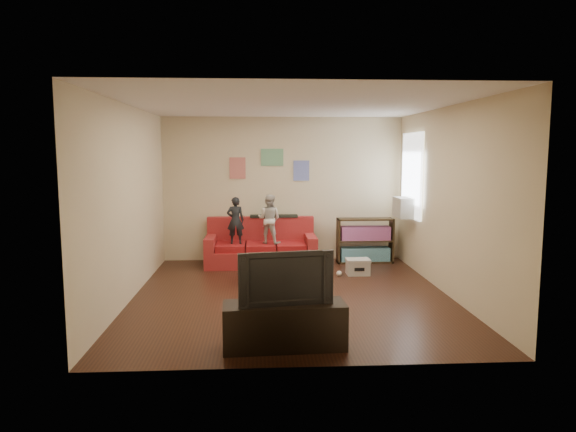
{
  "coord_description": "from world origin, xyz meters",
  "views": [
    {
      "loc": [
        -0.47,
        -7.19,
        2.05
      ],
      "look_at": [
        0.0,
        0.8,
        1.05
      ],
      "focal_mm": 32.0,
      "sensor_mm": 36.0,
      "label": 1
    }
  ],
  "objects": [
    {
      "name": "tissue",
      "position": [
        0.87,
        1.08,
        0.05
      ],
      "size": [
        0.11,
        0.11,
        0.09
      ],
      "primitive_type": "sphere",
      "rotation": [
        0.0,
        0.0,
        -0.29
      ],
      "color": "white",
      "rests_on": "ground"
    },
    {
      "name": "window",
      "position": [
        2.22,
        1.65,
        1.64
      ],
      "size": [
        0.04,
        1.08,
        1.48
      ],
      "primitive_type": "cube",
      "color": "white",
      "rests_on": "room_shell"
    },
    {
      "name": "television",
      "position": [
        -0.2,
        -1.99,
        0.77
      ],
      "size": [
        1.0,
        0.28,
        0.57
      ],
      "primitive_type": "imported",
      "rotation": [
        0.0,
        0.0,
        0.15
      ],
      "color": "black",
      "rests_on": "tv_stand"
    },
    {
      "name": "artwork_left",
      "position": [
        -0.85,
        2.48,
        1.75
      ],
      "size": [
        0.3,
        0.01,
        0.4
      ],
      "primitive_type": "cube",
      "color": "#D87266",
      "rests_on": "room_shell"
    },
    {
      "name": "room_shell",
      "position": [
        0.0,
        0.0,
        1.35
      ],
      "size": [
        4.52,
        5.02,
        2.72
      ],
      "color": "#3A1E13",
      "rests_on": "ground"
    },
    {
      "name": "artwork_right",
      "position": [
        0.35,
        2.48,
        1.7
      ],
      "size": [
        0.3,
        0.01,
        0.38
      ],
      "primitive_type": "cube",
      "color": "#727FCC",
      "rests_on": "room_shell"
    },
    {
      "name": "tv_stand",
      "position": [
        -0.2,
        -1.99,
        0.24
      ],
      "size": [
        1.3,
        0.49,
        0.48
      ],
      "primitive_type": "cube",
      "rotation": [
        0.0,
        0.0,
        0.05
      ],
      "color": "black",
      "rests_on": "ground"
    },
    {
      "name": "game_controller",
      "position": [
        -0.11,
        0.82,
        0.42
      ],
      "size": [
        0.14,
        0.04,
        0.03
      ],
      "primitive_type": "cube",
      "rotation": [
        0.0,
        0.0,
        0.03
      ],
      "color": "white",
      "rests_on": "coffee_table"
    },
    {
      "name": "artwork_center",
      "position": [
        -0.2,
        2.48,
        1.95
      ],
      "size": [
        0.42,
        0.01,
        0.32
      ],
      "primitive_type": "cube",
      "color": "#72B27F",
      "rests_on": "room_shell"
    },
    {
      "name": "bookshelf",
      "position": [
        1.51,
        2.13,
        0.37
      ],
      "size": [
        1.04,
        0.31,
        0.83
      ],
      "color": "#342715",
      "rests_on": "ground"
    },
    {
      "name": "child_b",
      "position": [
        -0.27,
        1.9,
        0.86
      ],
      "size": [
        0.52,
        0.47,
        0.88
      ],
      "primitive_type": "imported",
      "rotation": [
        0.0,
        0.0,
        2.75
      ],
      "color": "beige",
      "rests_on": "sofa"
    },
    {
      "name": "coffee_table",
      "position": [
        -0.31,
        0.77,
        0.35
      ],
      "size": [
        0.9,
        0.49,
        0.4
      ],
      "color": "#A25B3C",
      "rests_on": "ground"
    },
    {
      "name": "sofa",
      "position": [
        -0.42,
        2.07,
        0.29
      ],
      "size": [
        1.99,
        0.91,
        0.87
      ],
      "color": "#AA2727",
      "rests_on": "ground"
    },
    {
      "name": "ac_unit",
      "position": [
        2.1,
        1.65,
        1.08
      ],
      "size": [
        0.28,
        0.55,
        0.35
      ],
      "primitive_type": "cube",
      "color": "#B7B2A3",
      "rests_on": "window"
    },
    {
      "name": "remote",
      "position": [
        -0.56,
        0.65,
        0.41
      ],
      "size": [
        0.17,
        0.15,
        0.02
      ],
      "primitive_type": "cube",
      "rotation": [
        0.0,
        0.0,
        0.64
      ],
      "color": "black",
      "rests_on": "coffee_table"
    },
    {
      "name": "file_box",
      "position": [
        1.2,
        1.17,
        0.14
      ],
      "size": [
        0.39,
        0.3,
        0.27
      ],
      "color": "beige",
      "rests_on": "ground"
    },
    {
      "name": "child_a",
      "position": [
        -0.87,
        1.9,
        0.84
      ],
      "size": [
        0.31,
        0.2,
        0.84
      ],
      "primitive_type": "imported",
      "rotation": [
        0.0,
        0.0,
        3.15
      ],
      "color": "black",
      "rests_on": "sofa"
    }
  ]
}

